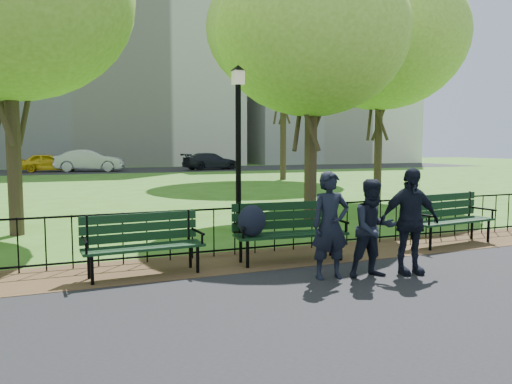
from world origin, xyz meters
name	(u,v)px	position (x,y,z in m)	size (l,w,h in m)	color
ground	(339,277)	(0.00, 0.00, 0.00)	(120.00, 120.00, 0.00)	#345B18
dirt_strip	(296,256)	(0.00, 1.50, 0.01)	(60.00, 1.60, 0.01)	#3D2319
far_street	(109,171)	(0.00, 35.00, 0.01)	(70.00, 9.00, 0.01)	black
iron_fence	(284,225)	(0.00, 2.00, 0.50)	(24.06, 0.06, 1.00)	black
apartment_mid	(112,19)	(2.00, 48.00, 15.00)	(24.00, 15.00, 30.00)	#B8B5A8
apartment_east	(317,63)	(26.00, 48.00, 12.00)	(20.00, 15.00, 24.00)	silver
park_bench_main	(271,223)	(-0.64, 1.16, 0.71)	(2.01, 0.74, 1.12)	black
park_bench_left_a	(142,238)	(-2.80, 1.22, 0.60)	(1.87, 0.68, 1.04)	black
park_bench_right_a	(448,213)	(3.40, 1.36, 0.64)	(2.03, 0.85, 1.12)	black
lamppost	(238,142)	(-0.09, 4.29, 2.09)	(0.34, 0.34, 3.84)	black
tree_near_e	(312,34)	(2.42, 5.46, 4.96)	(5.13, 5.13, 7.15)	#2D2116
tree_mid_e	(381,37)	(6.80, 8.52, 5.83)	(6.03, 6.03, 8.40)	#2D2116
tree_far_e	(284,30)	(8.49, 20.19, 8.67)	(8.96, 8.96, 12.49)	#2D2116
person_left	(330,225)	(-0.21, -0.06, 0.82)	(0.59, 0.39, 1.63)	black
person_mid	(374,228)	(0.44, -0.24, 0.76)	(0.73, 0.38, 1.50)	black
person_right	(410,221)	(1.09, -0.27, 0.85)	(0.98, 0.40, 1.67)	black
taxi	(48,163)	(-4.51, 34.62, 0.71)	(1.65, 4.09, 1.39)	gold
sedan_silver	(90,161)	(-1.49, 33.96, 0.85)	(1.78, 5.09, 1.68)	#97999E
sedan_dark	(211,161)	(8.01, 33.30, 0.70)	(1.94, 4.77, 1.38)	black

